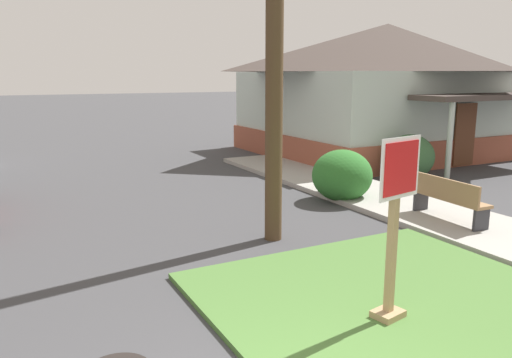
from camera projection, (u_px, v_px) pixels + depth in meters
The scene contains 7 objects.
grass_corner_patch at pixel (409, 310), 6.24m from camera, with size 4.70×4.87×0.08m, color #477033.
sidewalk_strip at pixel (405, 206), 11.10m from camera, with size 2.20×15.01×0.12m, color #9E9B93.
stop_sign at pixel (394, 234), 5.74m from camera, with size 0.69×0.34×2.18m.
street_bench at pixel (447, 197), 9.73m from camera, with size 0.50×1.74×0.85m.
corner_house at pixel (385, 87), 19.00m from camera, with size 9.70×9.22×4.81m.
shrub_near_porch at pixel (410, 157), 14.20m from camera, with size 1.38×1.38×1.28m, color #335833.
shrub_by_curb at pixel (342, 175), 11.70m from camera, with size 1.41×1.41×1.22m, color #2C6A29.
Camera 1 is at (-1.95, -2.61, 2.92)m, focal length 34.92 mm.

